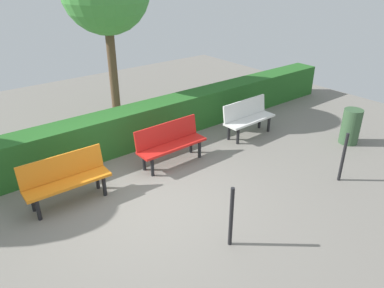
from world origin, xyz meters
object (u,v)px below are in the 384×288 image
Objects in this scene: bench_red at (170,142)px; trash_bin at (351,126)px; bench_white at (248,116)px; bench_orange at (66,178)px.

trash_bin is at bearing 153.52° from bench_red.
bench_white is 1.71× the size of trash_bin.
bench_white is 2.29m from bench_red.
bench_red is (2.29, -0.02, 0.00)m from bench_white.
bench_white and bench_orange have the same top height.
bench_orange is 6.33m from trash_bin.
bench_red is at bearing -1.77° from bench_white.
bench_red is 1.85× the size of trash_bin.
bench_white and bench_red have the same top height.
bench_white is 4.53m from bench_orange.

